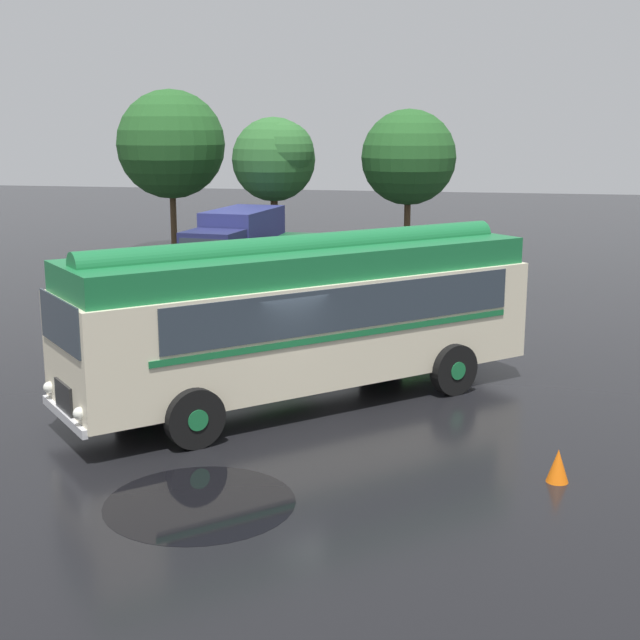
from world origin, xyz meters
TOP-DOWN VIEW (x-y plane):
  - ground_plane at (0.00, 0.00)m, footprint 120.00×120.00m
  - vintage_bus at (0.54, 0.87)m, footprint 8.96×8.75m
  - car_near_left at (-2.82, 14.83)m, footprint 1.98×4.21m
  - car_mid_left at (0.16, 14.20)m, footprint 2.24×4.33m
  - car_mid_right at (3.12, 14.33)m, footprint 1.99×4.22m
  - box_van at (-5.28, 15.24)m, footprint 2.71×5.91m
  - tree_far_left at (-9.96, 21.46)m, footprint 4.76×4.76m
  - tree_left_of_centre at (-4.86, 19.78)m, footprint 3.50×3.47m
  - tree_centre at (0.64, 20.60)m, footprint 3.90×3.90m
  - traffic_cone at (5.46, -2.52)m, footprint 0.36×0.36m
  - puddle_patch at (0.07, -4.46)m, footprint 2.93×2.93m

SIDE VIEW (x-z plane):
  - ground_plane at x=0.00m, z-range 0.00..0.00m
  - puddle_patch at x=0.07m, z-range 0.00..0.01m
  - traffic_cone at x=5.46m, z-range 0.00..0.55m
  - car_near_left at x=-2.82m, z-range 0.02..1.68m
  - car_mid_left at x=0.16m, z-range 0.02..1.68m
  - car_mid_right at x=3.12m, z-range 0.02..1.68m
  - box_van at x=-5.28m, z-range 0.11..2.61m
  - vintage_bus at x=0.54m, z-range 0.15..3.64m
  - tree_centre at x=0.64m, z-range 1.14..7.40m
  - tree_left_of_centre at x=-4.86m, z-range 1.31..7.24m
  - tree_far_left at x=-9.96m, z-range 1.29..8.44m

